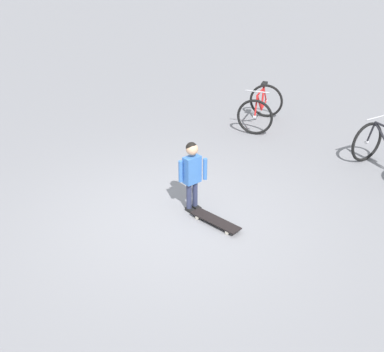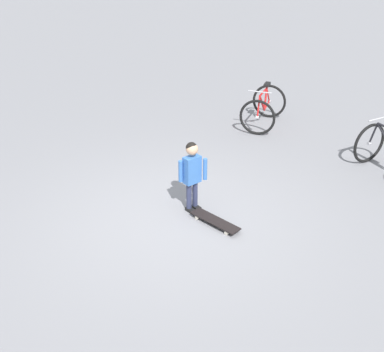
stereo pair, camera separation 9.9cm
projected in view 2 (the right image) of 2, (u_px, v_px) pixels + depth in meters
The scene contains 4 objects.
ground_plane at pixel (174, 219), 7.00m from camera, with size 50.00×50.00×0.00m, color gray.
child_person at pixel (192, 169), 6.93m from camera, with size 0.28×0.39×1.06m.
skateboard at pixel (215, 221), 6.85m from camera, with size 0.63×0.74×0.07m.
bicycle_mid at pixel (264, 108), 9.97m from camera, with size 1.21×0.95×0.85m.
Camera 2 is at (5.85, 0.94, 3.78)m, focal length 46.49 mm.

